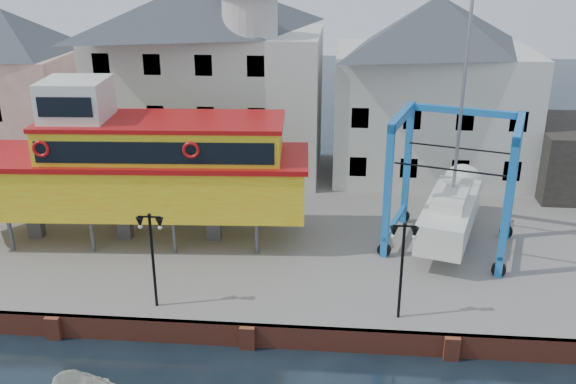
{
  "coord_description": "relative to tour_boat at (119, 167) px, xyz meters",
  "views": [
    {
      "loc": [
        3.51,
        -21.43,
        15.26
      ],
      "look_at": [
        1.0,
        7.0,
        4.0
      ],
      "focal_mm": 40.0,
      "sensor_mm": 36.0,
      "label": 1
    }
  ],
  "objects": [
    {
      "name": "ground",
      "position": [
        7.38,
        -7.53,
        -4.85
      ],
      "size": [
        140.0,
        140.0,
        0.0
      ],
      "primitive_type": "plane",
      "color": "black",
      "rests_on": "ground"
    },
    {
      "name": "hardstanding",
      "position": [
        7.38,
        3.47,
        -4.35
      ],
      "size": [
        44.0,
        22.0,
        1.0
      ],
      "primitive_type": "cube",
      "color": "slate",
      "rests_on": "ground"
    },
    {
      "name": "quay_wall",
      "position": [
        7.38,
        -7.42,
        -4.35
      ],
      "size": [
        44.0,
        0.47,
        1.0
      ],
      "color": "brown",
      "rests_on": "ground"
    },
    {
      "name": "building_pink",
      "position": [
        -10.62,
        10.47,
        1.3
      ],
      "size": [
        8.0,
        7.0,
        10.3
      ],
      "color": "tan",
      "rests_on": "hardstanding"
    },
    {
      "name": "building_white_main",
      "position": [
        2.51,
        10.87,
        2.49
      ],
      "size": [
        14.0,
        8.3,
        14.0
      ],
      "color": "silver",
      "rests_on": "hardstanding"
    },
    {
      "name": "building_white_right",
      "position": [
        16.38,
        11.47,
        1.75
      ],
      "size": [
        12.0,
        8.0,
        11.2
      ],
      "color": "silver",
      "rests_on": "hardstanding"
    },
    {
      "name": "lamp_post_left",
      "position": [
        3.38,
        -6.33,
        -0.67
      ],
      "size": [
        1.12,
        0.32,
        4.2
      ],
      "color": "black",
      "rests_on": "hardstanding"
    },
    {
      "name": "lamp_post_right",
      "position": [
        13.38,
        -6.33,
        -0.67
      ],
      "size": [
        1.12,
        0.32,
        4.2
      ],
      "color": "black",
      "rests_on": "hardstanding"
    },
    {
      "name": "tour_boat",
      "position": [
        0.0,
        0.0,
        0.0
      ],
      "size": [
        18.97,
        5.57,
        8.16
      ],
      "rotation": [
        0.0,
        0.0,
        0.06
      ],
      "color": "#59595E",
      "rests_on": "hardstanding"
    },
    {
      "name": "travel_lift",
      "position": [
        16.46,
        1.11,
        -1.71
      ],
      "size": [
        7.03,
        8.71,
        12.76
      ],
      "rotation": [
        0.0,
        0.0,
        -0.29
      ],
      "color": "blue",
      "rests_on": "hardstanding"
    }
  ]
}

